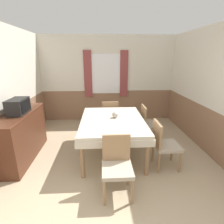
# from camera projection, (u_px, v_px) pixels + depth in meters

# --- Properties ---
(wall_back) EXTENTS (4.46, 0.10, 2.60)m
(wall_back) POSITION_uv_depth(u_px,v_px,m) (108.00, 79.00, 5.43)
(wall_back) COLOR silver
(wall_back) RESTS_ON ground_plane
(wall_left) EXTENTS (0.05, 4.40, 2.60)m
(wall_left) POSITION_uv_depth(u_px,v_px,m) (6.00, 93.00, 3.40)
(wall_left) COLOR silver
(wall_left) RESTS_ON ground_plane
(wall_right) EXTENTS (0.05, 4.40, 2.60)m
(wall_right) POSITION_uv_depth(u_px,v_px,m) (210.00, 91.00, 3.62)
(wall_right) COLOR silver
(wall_right) RESTS_ON ground_plane
(dining_table) EXTENTS (1.28, 1.72, 0.78)m
(dining_table) POSITION_uv_depth(u_px,v_px,m) (112.00, 124.00, 3.56)
(dining_table) COLOR beige
(dining_table) RESTS_ON ground_plane
(chair_head_window) EXTENTS (0.44, 0.44, 0.89)m
(chair_head_window) POSITION_uv_depth(u_px,v_px,m) (110.00, 115.00, 4.67)
(chair_head_window) COLOR #93704C
(chair_head_window) RESTS_ON ground_plane
(chair_head_near) EXTENTS (0.44, 0.44, 0.89)m
(chair_head_near) POSITION_uv_depth(u_px,v_px,m) (117.00, 164.00, 2.55)
(chair_head_near) COLOR #93704C
(chair_head_near) RESTS_ON ground_plane
(chair_right_near) EXTENTS (0.44, 0.44, 0.89)m
(chair_right_near) POSITION_uv_depth(u_px,v_px,m) (164.00, 143.00, 3.16)
(chair_right_near) COLOR #93704C
(chair_right_near) RESTS_ON ground_plane
(chair_right_far) EXTENTS (0.44, 0.44, 0.89)m
(chair_right_far) POSITION_uv_depth(u_px,v_px,m) (149.00, 122.00, 4.17)
(chair_right_far) COLOR #93704C
(chair_right_far) RESTS_ON ground_plane
(sideboard) EXTENTS (0.46, 1.53, 0.96)m
(sideboard) POSITION_uv_depth(u_px,v_px,m) (22.00, 136.00, 3.46)
(sideboard) COLOR #4C2819
(sideboard) RESTS_ON ground_plane
(tv) EXTENTS (0.29, 0.47, 0.28)m
(tv) POSITION_uv_depth(u_px,v_px,m) (18.00, 106.00, 3.26)
(tv) COLOR black
(tv) RESTS_ON sideboard
(vase) EXTENTS (0.12, 0.12, 0.12)m
(vase) POSITION_uv_depth(u_px,v_px,m) (115.00, 115.00, 3.58)
(vase) COLOR #A39989
(vase) RESTS_ON dining_table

